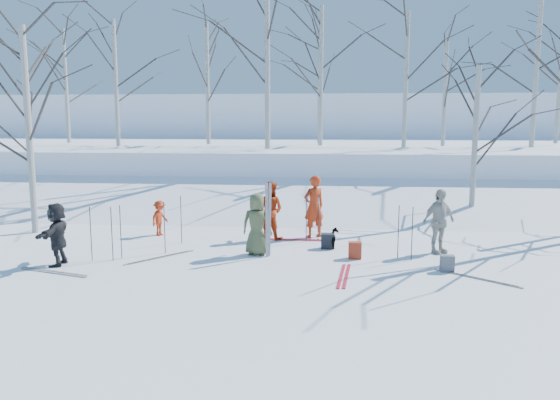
# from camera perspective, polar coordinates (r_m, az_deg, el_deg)

# --- Properties ---
(ground) EXTENTS (120.00, 120.00, 0.00)m
(ground) POSITION_cam_1_polar(r_m,az_deg,el_deg) (13.36, -0.60, -6.49)
(ground) COLOR white
(ground) RESTS_ON ground
(snow_ramp) EXTENTS (70.00, 9.49, 4.12)m
(snow_ramp) POSITION_cam_1_polar(r_m,az_deg,el_deg) (20.15, 1.45, -0.89)
(snow_ramp) COLOR white
(snow_ramp) RESTS_ON ground
(snow_plateau) EXTENTS (70.00, 18.00, 2.20)m
(snow_plateau) POSITION_cam_1_polar(r_m,az_deg,el_deg) (29.96, 2.76, 3.87)
(snow_plateau) COLOR white
(snow_plateau) RESTS_ON ground
(far_hill) EXTENTS (90.00, 30.00, 6.00)m
(far_hill) POSITION_cam_1_polar(r_m,az_deg,el_deg) (50.87, 3.85, 6.95)
(far_hill) COLOR white
(far_hill) RESTS_ON ground
(skier_olive_center) EXTENTS (0.83, 0.59, 1.59)m
(skier_olive_center) POSITION_cam_1_polar(r_m,az_deg,el_deg) (13.90, -2.42, -2.54)
(skier_olive_center) COLOR #495030
(skier_olive_center) RESTS_ON ground
(skier_red_north) EXTENTS (0.79, 0.72, 1.82)m
(skier_red_north) POSITION_cam_1_polar(r_m,az_deg,el_deg) (15.94, 3.57, -0.68)
(skier_red_north) COLOR #B22E10
(skier_red_north) RESTS_ON ground
(skier_redor_behind) EXTENTS (0.99, 0.89, 1.67)m
(skier_redor_behind) POSITION_cam_1_polar(r_m,az_deg,el_deg) (15.71, -1.05, -1.07)
(skier_redor_behind) COLOR #B12F0D
(skier_redor_behind) RESTS_ON ground
(skier_red_seated) EXTENTS (0.59, 0.77, 1.05)m
(skier_red_seated) POSITION_cam_1_polar(r_m,az_deg,el_deg) (16.59, -12.46, -1.85)
(skier_red_seated) COLOR #B22E10
(skier_red_seated) RESTS_ON ground
(skier_cream_east) EXTENTS (1.05, 0.86, 1.68)m
(skier_cream_east) POSITION_cam_1_polar(r_m,az_deg,el_deg) (14.62, 16.26, -2.14)
(skier_cream_east) COLOR beige
(skier_cream_east) RESTS_ON ground
(skier_grey_west) EXTENTS (0.53, 1.42, 1.50)m
(skier_grey_west) POSITION_cam_1_polar(r_m,az_deg,el_deg) (13.95, -22.28, -3.32)
(skier_grey_west) COLOR black
(skier_grey_west) RESTS_ON ground
(dog) EXTENTS (0.33, 0.63, 0.51)m
(dog) POSITION_cam_1_polar(r_m,az_deg,el_deg) (14.81, 5.72, -4.01)
(dog) COLOR black
(dog) RESTS_ON ground
(upright_ski_left) EXTENTS (0.08, 0.16, 1.90)m
(upright_ski_left) POSITION_cam_1_polar(r_m,az_deg,el_deg) (13.59, -1.38, -2.12)
(upright_ski_left) COLOR silver
(upright_ski_left) RESTS_ON ground
(upright_ski_right) EXTENTS (0.14, 0.23, 1.89)m
(upright_ski_right) POSITION_cam_1_polar(r_m,az_deg,el_deg) (13.61, -1.10, -2.10)
(upright_ski_right) COLOR silver
(upright_ski_right) RESTS_ON ground
(ski_pair_a) EXTENTS (2.06, 2.10, 0.02)m
(ski_pair_a) POSITION_cam_1_polar(r_m,az_deg,el_deg) (12.77, 19.89, -7.69)
(ski_pair_a) COLOR silver
(ski_pair_a) RESTS_ON ground
(ski_pair_b) EXTENTS (1.26, 2.01, 0.02)m
(ski_pair_b) POSITION_cam_1_polar(r_m,az_deg,el_deg) (13.49, -22.55, -6.97)
(ski_pair_b) COLOR silver
(ski_pair_b) RESTS_ON ground
(ski_pair_c) EXTENTS (0.55, 1.94, 0.02)m
(ski_pair_c) POSITION_cam_1_polar(r_m,az_deg,el_deg) (12.28, 6.70, -7.86)
(ski_pair_c) COLOR #B4192D
(ski_pair_c) RESTS_ON ground
(ski_pair_d) EXTENTS (0.21, 1.90, 0.02)m
(ski_pair_d) POSITION_cam_1_polar(r_m,az_deg,el_deg) (15.70, 0.91, -4.16)
(ski_pair_d) COLOR #B4192D
(ski_pair_d) RESTS_ON ground
(ski_pair_e) EXTENTS (2.06, 2.10, 0.02)m
(ski_pair_e) POSITION_cam_1_polar(r_m,az_deg,el_deg) (14.07, -12.42, -5.87)
(ski_pair_e) COLOR silver
(ski_pair_e) RESTS_ON ground
(ski_pole_a) EXTENTS (0.02, 0.02, 1.34)m
(ski_pole_a) POSITION_cam_1_polar(r_m,az_deg,el_deg) (15.55, 4.01, -1.82)
(ski_pole_a) COLOR black
(ski_pole_a) RESTS_ON ground
(ski_pole_b) EXTENTS (0.02, 0.02, 1.34)m
(ski_pole_b) POSITION_cam_1_polar(r_m,az_deg,el_deg) (14.11, -19.16, -3.36)
(ski_pole_b) COLOR black
(ski_pole_b) RESTS_ON ground
(ski_pole_c) EXTENTS (0.02, 0.02, 1.34)m
(ski_pole_c) POSITION_cam_1_polar(r_m,az_deg,el_deg) (15.41, -10.29, -2.03)
(ski_pole_c) COLOR black
(ski_pole_c) RESTS_ON ground
(ski_pole_d) EXTENTS (0.02, 0.02, 1.34)m
(ski_pole_d) POSITION_cam_1_polar(r_m,az_deg,el_deg) (13.89, 12.27, -3.26)
(ski_pole_d) COLOR black
(ski_pole_d) RESTS_ON ground
(ski_pole_e) EXTENTS (0.02, 0.02, 1.34)m
(ski_pole_e) POSITION_cam_1_polar(r_m,az_deg,el_deg) (13.72, 13.64, -3.45)
(ski_pole_e) COLOR black
(ski_pole_e) RESTS_ON ground
(ski_pole_f) EXTENTS (0.02, 0.02, 1.34)m
(ski_pole_f) POSITION_cam_1_polar(r_m,az_deg,el_deg) (15.44, 2.76, -1.88)
(ski_pole_f) COLOR black
(ski_pole_f) RESTS_ON ground
(ski_pole_g) EXTENTS (0.02, 0.02, 1.34)m
(ski_pole_g) POSITION_cam_1_polar(r_m,az_deg,el_deg) (14.36, -11.97, -2.86)
(ski_pole_g) COLOR black
(ski_pole_g) RESTS_ON ground
(ski_pole_h) EXTENTS (0.02, 0.02, 1.34)m
(ski_pole_h) POSITION_cam_1_polar(r_m,az_deg,el_deg) (14.11, -16.31, -3.23)
(ski_pole_h) COLOR black
(ski_pole_h) RESTS_ON ground
(ski_pole_i) EXTENTS (0.02, 0.02, 1.34)m
(ski_pole_i) POSITION_cam_1_polar(r_m,az_deg,el_deg) (13.94, -17.16, -3.41)
(ski_pole_i) COLOR black
(ski_pole_i) RESTS_ON ground
(backpack_red) EXTENTS (0.32, 0.22, 0.42)m
(backpack_red) POSITION_cam_1_polar(r_m,az_deg,el_deg) (13.75, 7.83, -5.23)
(backpack_red) COLOR #9C2D18
(backpack_red) RESTS_ON ground
(backpack_grey) EXTENTS (0.30, 0.20, 0.38)m
(backpack_grey) POSITION_cam_1_polar(r_m,az_deg,el_deg) (13.07, 17.07, -6.36)
(backpack_grey) COLOR #56575D
(backpack_grey) RESTS_ON ground
(backpack_dark) EXTENTS (0.34, 0.24, 0.40)m
(backpack_dark) POSITION_cam_1_polar(r_m,az_deg,el_deg) (14.70, 4.98, -4.31)
(backpack_dark) COLOR black
(backpack_dark) RESTS_ON ground
(birch_plateau_a) EXTENTS (4.60, 4.60, 5.71)m
(birch_plateau_a) POSITION_cam_1_polar(r_m,az_deg,el_deg) (26.76, -7.59, 11.92)
(birch_plateau_a) COLOR silver
(birch_plateau_a) RESTS_ON snow_plateau
(birch_plateau_b) EXTENTS (4.50, 4.50, 5.57)m
(birch_plateau_b) POSITION_cam_1_polar(r_m,az_deg,el_deg) (23.66, 13.02, 12.06)
(birch_plateau_b) COLOR silver
(birch_plateau_b) RESTS_ON snow_plateau
(birch_plateau_c) EXTENTS (4.95, 4.95, 6.21)m
(birch_plateau_c) POSITION_cam_1_polar(r_m,az_deg,el_deg) (25.32, 4.31, 12.74)
(birch_plateau_c) COLOR silver
(birch_plateau_c) RESTS_ON snow_plateau
(birch_plateau_d) EXTENTS (4.75, 4.75, 5.93)m
(birch_plateau_d) POSITION_cam_1_polar(r_m,az_deg,el_deg) (30.59, 27.21, 10.85)
(birch_plateau_d) COLOR silver
(birch_plateau_d) RESTS_ON snow_plateau
(birch_plateau_e) EXTENTS (5.72, 5.72, 7.31)m
(birch_plateau_e) POSITION_cam_1_polar(r_m,az_deg,el_deg) (22.78, -1.33, 14.61)
(birch_plateau_e) COLOR silver
(birch_plateau_e) RESTS_ON snow_plateau
(birch_plateau_f) EXTENTS (4.47, 4.47, 5.53)m
(birch_plateau_f) POSITION_cam_1_polar(r_m,az_deg,el_deg) (25.80, -16.78, 11.56)
(birch_plateau_f) COLOR silver
(birch_plateau_f) RESTS_ON snow_plateau
(birch_plateau_g) EXTENTS (4.50, 4.50, 5.57)m
(birch_plateau_g) POSITION_cam_1_polar(r_m,az_deg,el_deg) (28.18, 4.15, 11.67)
(birch_plateau_g) COLOR silver
(birch_plateau_g) RESTS_ON snow_plateau
(birch_plateau_h) EXTENTS (5.17, 5.17, 6.54)m
(birch_plateau_h) POSITION_cam_1_polar(r_m,az_deg,el_deg) (26.08, 25.22, 12.19)
(birch_plateau_h) COLOR silver
(birch_plateau_h) RESTS_ON snow_plateau
(birch_plateau_i) EXTENTS (4.55, 4.55, 5.65)m
(birch_plateau_i) POSITION_cam_1_polar(r_m,az_deg,el_deg) (30.11, -21.46, 10.98)
(birch_plateau_i) COLOR silver
(birch_plateau_i) RESTS_ON snow_plateau
(birch_plateau_j) EXTENTS (3.95, 3.95, 4.79)m
(birch_plateau_j) POSITION_cam_1_polar(r_m,az_deg,el_deg) (25.99, 16.85, 10.72)
(birch_plateau_j) COLOR silver
(birch_plateau_j) RESTS_ON snow_plateau
(birch_edge_a) EXTENTS (4.90, 4.90, 6.14)m
(birch_edge_a) POSITION_cam_1_polar(r_m,az_deg,el_deg) (17.97, -24.77, 6.53)
(birch_edge_a) COLOR silver
(birch_edge_a) RESTS_ON ground
(birch_edge_d) EXTENTS (5.04, 5.04, 6.35)m
(birch_edge_d) POSITION_cam_1_polar(r_m,az_deg,el_deg) (20.73, -24.76, 6.99)
(birch_edge_d) COLOR silver
(birch_edge_d) RESTS_ON ground
(birch_edge_e) EXTENTS (4.21, 4.21, 5.16)m
(birch_edge_e) POSITION_cam_1_polar(r_m,az_deg,el_deg) (19.30, 19.69, 5.44)
(birch_edge_e) COLOR silver
(birch_edge_e) RESTS_ON ground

